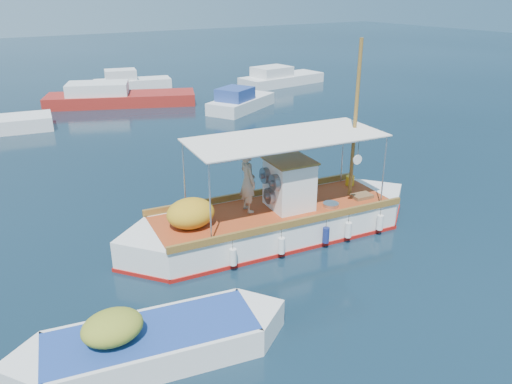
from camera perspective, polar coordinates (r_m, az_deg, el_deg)
ground at (r=17.50m, az=3.49°, el=-3.95°), size 160.00×160.00×0.00m
fishing_caique at (r=16.58m, az=1.92°, el=-3.26°), size 10.59×3.83×6.50m
dinghy at (r=11.91m, az=-12.01°, el=-16.80°), size 6.36×2.66×1.58m
bg_boat_n at (r=36.99m, az=-15.65°, el=10.30°), size 10.48×6.51×1.80m
bg_boat_ne at (r=34.18m, az=-1.82°, el=10.16°), size 5.87×4.57×1.80m
bg_boat_e at (r=43.32m, az=2.73°, el=12.77°), size 7.75×3.45×1.80m
bg_boat_far_n at (r=42.70m, az=-14.16°, el=11.99°), size 6.32×3.31×1.80m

